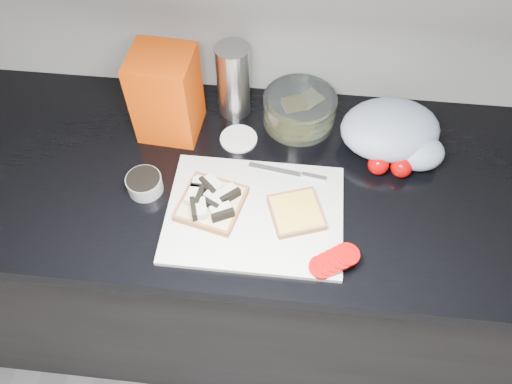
% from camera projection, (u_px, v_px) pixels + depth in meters
% --- Properties ---
extents(base_cabinet, '(3.50, 0.60, 0.86)m').
position_uv_depth(base_cabinet, '(264.00, 264.00, 1.59)').
color(base_cabinet, black).
rests_on(base_cabinet, ground).
extents(countertop, '(3.50, 0.64, 0.04)m').
position_uv_depth(countertop, '(266.00, 180.00, 1.23)').
color(countertop, black).
rests_on(countertop, base_cabinet).
extents(cutting_board, '(0.40, 0.30, 0.01)m').
position_uv_depth(cutting_board, '(255.00, 214.00, 1.14)').
color(cutting_board, silver).
rests_on(cutting_board, countertop).
extents(bread_left, '(0.17, 0.17, 0.04)m').
position_uv_depth(bread_left, '(211.00, 202.00, 1.13)').
color(bread_left, '#CCBA90').
rests_on(bread_left, cutting_board).
extents(bread_right, '(0.15, 0.15, 0.02)m').
position_uv_depth(bread_right, '(296.00, 212.00, 1.12)').
color(bread_right, '#CCBA90').
rests_on(bread_right, cutting_board).
extents(tomato_slices, '(0.12, 0.09, 0.02)m').
position_uv_depth(tomato_slices, '(334.00, 261.00, 1.05)').
color(tomato_slices, '#B90404').
rests_on(tomato_slices, cutting_board).
extents(knife, '(0.19, 0.04, 0.01)m').
position_uv_depth(knife, '(297.00, 174.00, 1.19)').
color(knife, silver).
rests_on(knife, cutting_board).
extents(seed_tub, '(0.08, 0.08, 0.04)m').
position_uv_depth(seed_tub, '(144.00, 183.00, 1.17)').
color(seed_tub, gray).
rests_on(seed_tub, countertop).
extents(tub_lid, '(0.11, 0.11, 0.01)m').
position_uv_depth(tub_lid, '(239.00, 139.00, 1.27)').
color(tub_lid, white).
rests_on(tub_lid, countertop).
extents(glass_bowl, '(0.19, 0.19, 0.08)m').
position_uv_depth(glass_bowl, '(299.00, 110.00, 1.28)').
color(glass_bowl, silver).
rests_on(glass_bowl, countertop).
extents(bread_bag, '(0.16, 0.15, 0.23)m').
position_uv_depth(bread_bag, '(166.00, 95.00, 1.21)').
color(bread_bag, red).
rests_on(bread_bag, countertop).
extents(steel_canister, '(0.08, 0.08, 0.20)m').
position_uv_depth(steel_canister, '(233.00, 81.00, 1.26)').
color(steel_canister, '#ABABB0').
rests_on(steel_canister, countertop).
extents(grocery_bag, '(0.28, 0.24, 0.11)m').
position_uv_depth(grocery_bag, '(394.00, 133.00, 1.22)').
color(grocery_bag, '#AAB4D1').
rests_on(grocery_bag, countertop).
extents(whole_tomatoes, '(0.11, 0.05, 0.05)m').
position_uv_depth(whole_tomatoes, '(390.00, 166.00, 1.19)').
color(whole_tomatoes, '#B90404').
rests_on(whole_tomatoes, countertop).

